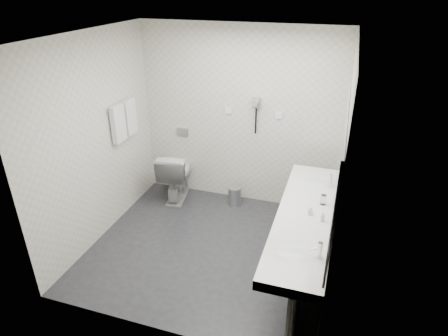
% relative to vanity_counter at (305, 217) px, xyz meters
% --- Properties ---
extents(floor, '(2.80, 2.80, 0.00)m').
position_rel_vanity_counter_xyz_m(floor, '(-1.12, 0.20, -0.80)').
color(floor, '#252529').
rests_on(floor, ground).
extents(ceiling, '(2.80, 2.80, 0.00)m').
position_rel_vanity_counter_xyz_m(ceiling, '(-1.12, 0.20, 1.70)').
color(ceiling, silver).
rests_on(ceiling, wall_back).
extents(wall_back, '(2.80, 0.00, 2.80)m').
position_rel_vanity_counter_xyz_m(wall_back, '(-1.12, 1.50, 0.45)').
color(wall_back, beige).
rests_on(wall_back, floor).
extents(wall_front, '(2.80, 0.00, 2.80)m').
position_rel_vanity_counter_xyz_m(wall_front, '(-1.12, -1.10, 0.45)').
color(wall_front, beige).
rests_on(wall_front, floor).
extents(wall_left, '(0.00, 2.60, 2.60)m').
position_rel_vanity_counter_xyz_m(wall_left, '(-2.52, 0.20, 0.45)').
color(wall_left, beige).
rests_on(wall_left, floor).
extents(wall_right, '(0.00, 2.60, 2.60)m').
position_rel_vanity_counter_xyz_m(wall_right, '(0.27, 0.20, 0.45)').
color(wall_right, beige).
rests_on(wall_right, floor).
extents(vanity_counter, '(0.55, 2.20, 0.10)m').
position_rel_vanity_counter_xyz_m(vanity_counter, '(0.00, 0.00, 0.00)').
color(vanity_counter, silver).
rests_on(vanity_counter, floor).
extents(vanity_panel, '(0.03, 2.15, 0.75)m').
position_rel_vanity_counter_xyz_m(vanity_panel, '(0.02, 0.00, -0.42)').
color(vanity_panel, gray).
rests_on(vanity_panel, floor).
extents(vanity_post_near, '(0.06, 0.06, 0.75)m').
position_rel_vanity_counter_xyz_m(vanity_post_near, '(0.05, -1.04, -0.42)').
color(vanity_post_near, silver).
rests_on(vanity_post_near, floor).
extents(vanity_post_far, '(0.06, 0.06, 0.75)m').
position_rel_vanity_counter_xyz_m(vanity_post_far, '(0.05, 1.04, -0.42)').
color(vanity_post_far, silver).
rests_on(vanity_post_far, floor).
extents(mirror, '(0.02, 2.20, 1.05)m').
position_rel_vanity_counter_xyz_m(mirror, '(0.26, 0.00, 0.65)').
color(mirror, '#B2BCC6').
rests_on(mirror, wall_right).
extents(basin_near, '(0.40, 0.31, 0.05)m').
position_rel_vanity_counter_xyz_m(basin_near, '(0.00, -0.65, 0.04)').
color(basin_near, white).
rests_on(basin_near, vanity_counter).
extents(basin_far, '(0.40, 0.31, 0.05)m').
position_rel_vanity_counter_xyz_m(basin_far, '(0.00, 0.65, 0.04)').
color(basin_far, white).
rests_on(basin_far, vanity_counter).
extents(faucet_near, '(0.04, 0.04, 0.15)m').
position_rel_vanity_counter_xyz_m(faucet_near, '(0.19, -0.65, 0.12)').
color(faucet_near, silver).
rests_on(faucet_near, vanity_counter).
extents(faucet_far, '(0.04, 0.04, 0.15)m').
position_rel_vanity_counter_xyz_m(faucet_far, '(0.19, 0.65, 0.12)').
color(faucet_far, silver).
rests_on(faucet_far, vanity_counter).
extents(soap_bottle_a, '(0.05, 0.05, 0.10)m').
position_rel_vanity_counter_xyz_m(soap_bottle_a, '(0.05, -0.00, 0.10)').
color(soap_bottle_a, white).
rests_on(soap_bottle_a, vanity_counter).
extents(soap_bottle_c, '(0.05, 0.05, 0.11)m').
position_rel_vanity_counter_xyz_m(soap_bottle_c, '(0.18, -0.09, 0.11)').
color(soap_bottle_c, white).
rests_on(soap_bottle_c, vanity_counter).
extents(glass_left, '(0.07, 0.07, 0.11)m').
position_rel_vanity_counter_xyz_m(glass_left, '(0.15, 0.23, 0.10)').
color(glass_left, silver).
rests_on(glass_left, vanity_counter).
extents(toilet, '(0.54, 0.80, 0.76)m').
position_rel_vanity_counter_xyz_m(toilet, '(-2.00, 1.22, -0.42)').
color(toilet, white).
rests_on(toilet, floor).
extents(flush_plate, '(0.18, 0.02, 0.12)m').
position_rel_vanity_counter_xyz_m(flush_plate, '(-1.98, 1.49, 0.15)').
color(flush_plate, '#B2B5BA').
rests_on(flush_plate, wall_back).
extents(pedal_bin, '(0.25, 0.25, 0.26)m').
position_rel_vanity_counter_xyz_m(pedal_bin, '(-1.11, 1.28, -0.67)').
color(pedal_bin, '#B2B5BA').
rests_on(pedal_bin, floor).
extents(bin_lid, '(0.19, 0.19, 0.02)m').
position_rel_vanity_counter_xyz_m(bin_lid, '(-1.11, 1.28, -0.53)').
color(bin_lid, '#B2B5BA').
rests_on(bin_lid, pedal_bin).
extents(towel_rail, '(0.02, 0.62, 0.02)m').
position_rel_vanity_counter_xyz_m(towel_rail, '(-2.47, 0.75, 0.75)').
color(towel_rail, silver).
rests_on(towel_rail, wall_left).
extents(towel_near, '(0.07, 0.24, 0.48)m').
position_rel_vanity_counter_xyz_m(towel_near, '(-2.46, 0.61, 0.53)').
color(towel_near, silver).
rests_on(towel_near, towel_rail).
extents(towel_far, '(0.07, 0.24, 0.48)m').
position_rel_vanity_counter_xyz_m(towel_far, '(-2.46, 0.89, 0.53)').
color(towel_far, silver).
rests_on(towel_far, towel_rail).
extents(dryer_cradle, '(0.10, 0.04, 0.14)m').
position_rel_vanity_counter_xyz_m(dryer_cradle, '(-0.88, 1.47, 0.70)').
color(dryer_cradle, gray).
rests_on(dryer_cradle, wall_back).
extents(dryer_barrel, '(0.08, 0.14, 0.08)m').
position_rel_vanity_counter_xyz_m(dryer_barrel, '(-0.88, 1.40, 0.73)').
color(dryer_barrel, gray).
rests_on(dryer_barrel, dryer_cradle).
extents(dryer_cord, '(0.02, 0.02, 0.35)m').
position_rel_vanity_counter_xyz_m(dryer_cord, '(-0.88, 1.46, 0.45)').
color(dryer_cord, black).
rests_on(dryer_cord, dryer_cradle).
extents(switch_plate_a, '(0.09, 0.02, 0.09)m').
position_rel_vanity_counter_xyz_m(switch_plate_a, '(-1.27, 1.49, 0.55)').
color(switch_plate_a, white).
rests_on(switch_plate_a, wall_back).
extents(switch_plate_b, '(0.09, 0.02, 0.09)m').
position_rel_vanity_counter_xyz_m(switch_plate_b, '(-0.57, 1.49, 0.55)').
color(switch_plate_b, white).
rests_on(switch_plate_b, wall_back).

